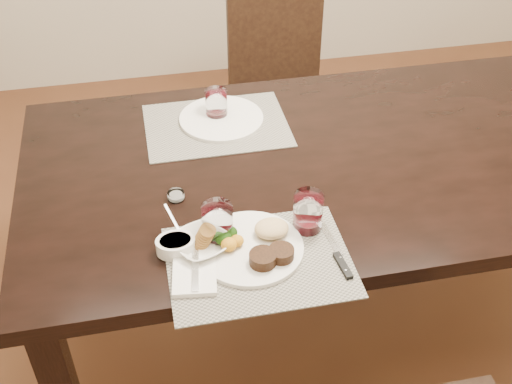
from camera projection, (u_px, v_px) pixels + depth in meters
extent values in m
plane|color=#492617|center=(332.00, 314.00, 2.44)|extent=(4.50, 4.50, 0.00)
cube|color=black|center=(350.00, 161.00, 1.99)|extent=(2.00, 1.00, 0.05)
cube|color=black|center=(71.00, 206.00, 2.40)|extent=(0.08, 0.08, 0.70)
cube|color=black|center=(283.00, 103.00, 2.82)|extent=(0.42, 0.42, 0.04)
cube|color=black|center=(252.00, 173.00, 2.80)|extent=(0.04, 0.04, 0.41)
cube|color=black|center=(331.00, 163.00, 2.85)|extent=(0.04, 0.04, 0.41)
cube|color=black|center=(237.00, 128.00, 3.07)|extent=(0.04, 0.04, 0.41)
cube|color=black|center=(309.00, 120.00, 3.13)|extent=(0.04, 0.04, 0.41)
cube|color=black|center=(275.00, 32.00, 2.81)|extent=(0.42, 0.04, 0.45)
cube|color=gray|center=(259.00, 262.00, 1.61)|extent=(0.46, 0.34, 0.00)
cube|color=gray|center=(216.00, 125.00, 2.09)|extent=(0.46, 0.34, 0.00)
cylinder|color=silver|center=(250.00, 248.00, 1.64)|extent=(0.28, 0.28, 0.01)
cylinder|color=black|center=(263.00, 258.00, 1.58)|extent=(0.07, 0.07, 0.03)
cylinder|color=black|center=(281.00, 253.00, 1.60)|extent=(0.06, 0.06, 0.03)
ellipsoid|color=tan|center=(272.00, 228.00, 1.66)|extent=(0.09, 0.08, 0.04)
ellipsoid|color=#1B400C|center=(224.00, 238.00, 1.63)|extent=(0.04, 0.04, 0.04)
ellipsoid|color=orange|center=(229.00, 244.00, 1.62)|extent=(0.04, 0.04, 0.03)
cube|color=white|center=(195.00, 267.00, 1.59)|extent=(0.13, 0.20, 0.01)
cube|color=white|center=(196.00, 270.00, 1.56)|extent=(0.03, 0.14, 0.01)
cube|color=white|center=(194.00, 245.00, 1.63)|extent=(0.03, 0.05, 0.00)
cube|color=white|center=(331.00, 239.00, 1.67)|extent=(0.03, 0.13, 0.00)
cube|color=black|center=(343.00, 265.00, 1.59)|extent=(0.03, 0.09, 0.01)
imported|color=silver|center=(201.00, 244.00, 1.63)|extent=(0.18, 0.18, 0.03)
cylinder|color=#A06332|center=(201.00, 237.00, 1.62)|extent=(0.04, 0.05, 0.04)
cylinder|color=silver|center=(176.00, 246.00, 1.63)|extent=(0.10, 0.10, 0.04)
cylinder|color=black|center=(175.00, 242.00, 1.62)|extent=(0.08, 0.08, 0.01)
cube|color=white|center=(172.00, 218.00, 1.65)|extent=(0.01, 0.07, 0.05)
cylinder|color=silver|center=(308.00, 212.00, 1.68)|extent=(0.08, 0.08, 0.11)
cylinder|color=#3B050B|center=(307.00, 223.00, 1.70)|extent=(0.07, 0.07, 0.03)
cylinder|color=silver|center=(221.00, 119.00, 2.11)|extent=(0.28, 0.28, 0.01)
cylinder|color=silver|center=(216.00, 104.00, 2.10)|extent=(0.07, 0.07, 0.10)
cylinder|color=#3B050B|center=(217.00, 114.00, 2.12)|extent=(0.06, 0.06, 0.02)
cylinder|color=silver|center=(217.00, 223.00, 1.64)|extent=(0.08, 0.08, 0.11)
cylinder|color=#3B050B|center=(218.00, 235.00, 1.67)|extent=(0.07, 0.07, 0.03)
cylinder|color=silver|center=(176.00, 196.00, 1.80)|extent=(0.05, 0.05, 0.02)
cylinder|color=silver|center=(176.00, 197.00, 1.80)|extent=(0.04, 0.04, 0.01)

